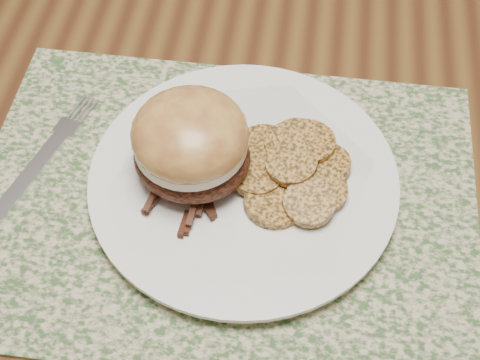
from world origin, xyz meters
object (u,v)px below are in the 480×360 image
at_px(dining_table, 318,71).
at_px(dinner_plate, 243,181).
at_px(pork_sandwich, 191,143).
at_px(fork, 40,162).

distance_m(dining_table, dinner_plate, 0.26).
height_order(dinner_plate, pork_sandwich, pork_sandwich).
xyz_separation_m(pork_sandwich, fork, (-0.15, -0.00, -0.05)).
xyz_separation_m(dining_table, pork_sandwich, (-0.11, -0.24, 0.14)).
height_order(dining_table, dinner_plate, dinner_plate).
relative_size(dinner_plate, fork, 1.47).
height_order(dining_table, pork_sandwich, pork_sandwich).
bearing_deg(dining_table, dinner_plate, -104.26).
bearing_deg(fork, dinner_plate, 17.21).
bearing_deg(dinner_plate, dining_table, 75.74).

